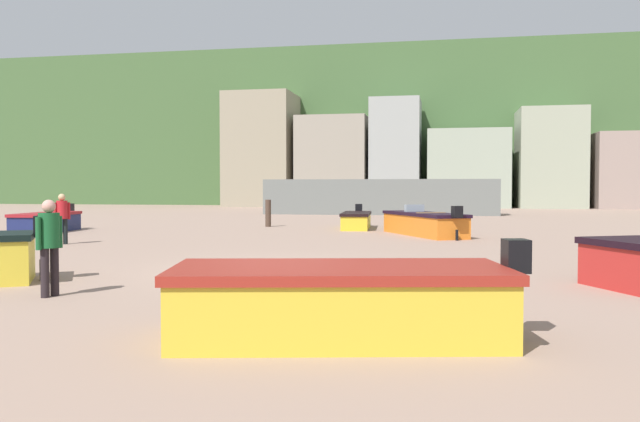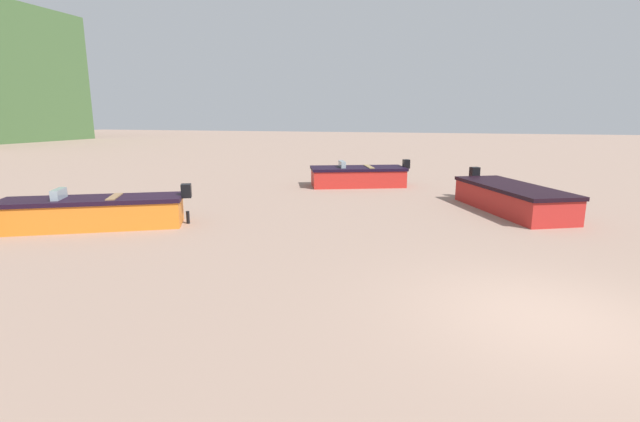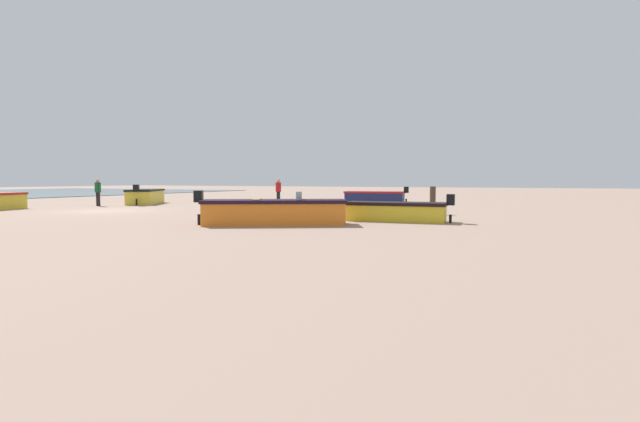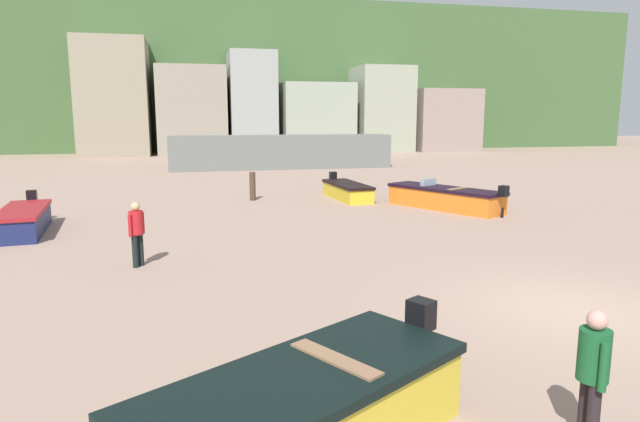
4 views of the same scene
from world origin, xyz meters
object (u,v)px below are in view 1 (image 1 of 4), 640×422
object	(u,v)px
beach_walker_foreground	(49,240)
beach_walker_distant	(62,215)
boat_yellow_5	(356,220)
mooring_post_near_water	(268,213)
boat_navy_2	(47,222)
boat_orange_6	(424,224)
boat_yellow_0	(341,302)

from	to	relation	value
beach_walker_foreground	beach_walker_distant	size ratio (longest dim) A/B	1.00
boat_yellow_5	mooring_post_near_water	bearing A→B (deg)	-11.74
beach_walker_distant	boat_yellow_5	bearing A→B (deg)	176.42
boat_navy_2	boat_orange_6	distance (m)	15.19
boat_yellow_0	beach_walker_distant	world-z (taller)	beach_walker_distant
boat_orange_6	beach_walker_distant	xyz separation A→B (m)	(-11.24, -6.16, 0.50)
boat_orange_6	boat_navy_2	bearing A→B (deg)	156.78
beach_walker_distant	boat_orange_6	bearing A→B (deg)	155.30
beach_walker_foreground	boat_yellow_0	bearing A→B (deg)	82.83
boat_yellow_0	boat_navy_2	distance (m)	21.87
boat_orange_6	beach_walker_foreground	xyz separation A→B (m)	(-5.67, -15.25, 0.50)
boat_yellow_5	beach_walker_foreground	distance (m)	18.97
mooring_post_near_water	beach_walker_distant	size ratio (longest dim) A/B	0.77
boat_yellow_0	mooring_post_near_water	bearing A→B (deg)	5.84
boat_yellow_5	beach_walker_foreground	xyz separation A→B (m)	(-2.61, -18.78, 0.58)
boat_yellow_0	beach_walker_distant	size ratio (longest dim) A/B	2.70
beach_walker_foreground	boat_yellow_5	bearing A→B (deg)	-173.37
boat_yellow_0	mooring_post_near_water	xyz separation A→B (m)	(-6.83, 21.41, 0.18)
boat_yellow_0	beach_walker_distant	distance (m)	15.56
boat_navy_2	boat_yellow_5	xyz separation A→B (m)	(12.08, 4.68, -0.04)
boat_navy_2	beach_walker_foreground	world-z (taller)	beach_walker_foreground
boat_navy_2	beach_walker_distant	distance (m)	6.38
boat_yellow_0	mooring_post_near_water	distance (m)	22.47
boat_yellow_5	beach_walker_foreground	size ratio (longest dim) A/B	2.48
boat_yellow_0	beach_walker_distant	xyz separation A→B (m)	(-10.81, 11.17, 0.51)
beach_walker_distant	boat_navy_2	bearing A→B (deg)	-105.51
boat_navy_2	beach_walker_foreground	bearing A→B (deg)	117.47
boat_navy_2	beach_walker_distant	world-z (taller)	beach_walker_distant
beach_walker_foreground	beach_walker_distant	distance (m)	10.66
boat_navy_2	boat_yellow_5	size ratio (longest dim) A/B	1.04
beach_walker_foreground	boat_navy_2	bearing A→B (deg)	-131.55
mooring_post_near_water	beach_walker_distant	xyz separation A→B (m)	(-3.98, -10.24, 0.33)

